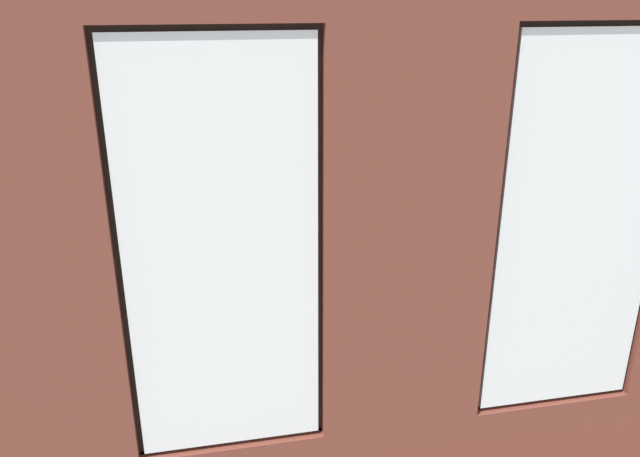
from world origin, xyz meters
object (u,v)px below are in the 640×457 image
(table_plant_small, at_px, (277,244))
(potted_plant_by_left_couch, at_px, (475,221))
(candle_jar, at_px, (296,239))
(potted_plant_between_couches, at_px, (481,353))
(couch_by_window, at_px, (300,405))
(potted_plant_beside_window_right, at_px, (22,368))
(cup_ceramic, at_px, (323,244))
(remote_gray, at_px, (312,244))
(potted_plant_mid_room_small, at_px, (394,239))
(couch_left, at_px, (567,274))
(potted_plant_corner_near_left, at_px, (465,169))
(media_console, at_px, (9,297))
(potted_plant_near_tv, at_px, (40,307))
(coffee_table, at_px, (312,249))
(potted_plant_foreground_right, at_px, (72,179))

(table_plant_small, bearing_deg, potted_plant_by_left_couch, -171.92)
(candle_jar, distance_m, potted_plant_between_couches, 2.87)
(couch_by_window, height_order, candle_jar, couch_by_window)
(potted_plant_beside_window_right, bearing_deg, cup_ceramic, -131.59)
(remote_gray, xyz_separation_m, potted_plant_mid_room_small, (-0.97, -0.05, -0.04))
(couch_left, height_order, candle_jar, couch_left)
(potted_plant_corner_near_left, height_order, potted_plant_by_left_couch, potted_plant_corner_near_left)
(media_console, bearing_deg, potted_plant_near_tv, 117.32)
(couch_left, distance_m, potted_plant_beside_window_right, 5.05)
(candle_jar, bearing_deg, coffee_table, 151.83)
(coffee_table, xyz_separation_m, potted_plant_beside_window_right, (2.29, 2.80, 0.58))
(couch_by_window, relative_size, media_console, 1.49)
(potted_plant_corner_near_left, relative_size, potted_plant_near_tv, 1.11)
(couch_left, height_order, potted_plant_foreground_right, potted_plant_foreground_right)
(potted_plant_between_couches, bearing_deg, potted_plant_mid_room_small, -94.72)
(cup_ceramic, bearing_deg, table_plant_small, 0.00)
(potted_plant_mid_room_small, height_order, potted_plant_corner_near_left, potted_plant_corner_near_left)
(potted_plant_foreground_right, height_order, potted_plant_near_tv, potted_plant_foreground_right)
(coffee_table, relative_size, candle_jar, 12.80)
(potted_plant_beside_window_right, distance_m, potted_plant_between_couches, 3.06)
(couch_left, height_order, media_console, couch_left)
(potted_plant_corner_near_left, bearing_deg, cup_ceramic, 37.73)
(couch_by_window, distance_m, candle_jar, 2.81)
(candle_jar, xyz_separation_m, potted_plant_between_couches, (-0.91, 2.72, 0.10))
(cup_ceramic, xyz_separation_m, potted_plant_near_tv, (2.58, 1.40, 0.24))
(potted_plant_mid_room_small, bearing_deg, potted_plant_between_couches, 85.28)
(couch_left, bearing_deg, potted_plant_by_left_couch, -163.50)
(potted_plant_corner_near_left, bearing_deg, table_plant_small, 32.80)
(candle_jar, bearing_deg, potted_plant_between_couches, 108.49)
(couch_by_window, height_order, table_plant_small, couch_by_window)
(couch_by_window, distance_m, potted_plant_corner_near_left, 5.53)
(coffee_table, height_order, media_console, media_console)
(potted_plant_foreground_right, height_order, potted_plant_by_left_couch, potted_plant_foreground_right)
(media_console, xyz_separation_m, potted_plant_by_left_couch, (-5.06, -0.68, 0.15))
(potted_plant_mid_room_small, bearing_deg, potted_plant_foreground_right, -25.13)
(potted_plant_foreground_right, bearing_deg, potted_plant_corner_near_left, -179.66)
(potted_plant_corner_near_left, height_order, potted_plant_near_tv, potted_plant_corner_near_left)
(couch_left, relative_size, potted_plant_foreground_right, 1.28)
(potted_plant_by_left_couch, bearing_deg, couch_left, 106.53)
(potted_plant_beside_window_right, xyz_separation_m, potted_plant_between_couches, (-3.03, -0.16, -0.38))
(couch_by_window, distance_m, couch_left, 3.42)
(table_plant_small, bearing_deg, potted_plant_beside_window_right, 54.93)
(potted_plant_beside_window_right, bearing_deg, potted_plant_mid_room_small, -138.83)
(cup_ceramic, height_order, potted_plant_between_couches, potted_plant_between_couches)
(potted_plant_foreground_right, distance_m, potted_plant_beside_window_right, 4.61)
(potted_plant_corner_near_left, relative_size, potted_plant_between_couches, 1.29)
(coffee_table, xyz_separation_m, potted_plant_foreground_right, (2.73, -1.78, 0.46))
(cup_ceramic, bearing_deg, potted_plant_foreground_right, -33.73)
(coffee_table, bearing_deg, couch_by_window, 77.28)
(candle_jar, height_order, potted_plant_between_couches, potted_plant_between_couches)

